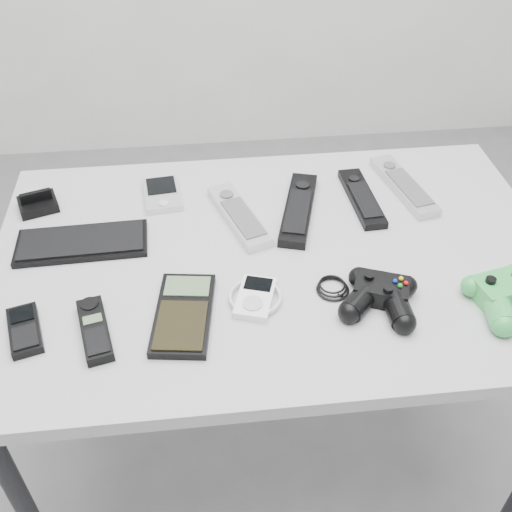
{
  "coord_description": "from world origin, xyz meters",
  "views": [
    {
      "loc": [
        -0.06,
        -0.82,
        1.5
      ],
      "look_at": [
        0.03,
        0.02,
        0.76
      ],
      "focal_mm": 42.0,
      "sensor_mm": 36.0,
      "label": 1
    }
  ],
  "objects": [
    {
      "name": "floor",
      "position": [
        0.0,
        0.0,
        0.0
      ],
      "size": [
        3.5,
        3.5,
        0.0
      ],
      "primitive_type": "plane",
      "color": "slate",
      "rests_on": "ground"
    },
    {
      "name": "desk",
      "position": [
        0.07,
        0.05,
        0.67
      ],
      "size": [
        1.1,
        0.71,
        0.74
      ],
      "color": "#A7A7AA",
      "rests_on": "floor"
    },
    {
      "name": "pda_keyboard",
      "position": [
        -0.31,
        0.12,
        0.75
      ],
      "size": [
        0.26,
        0.12,
        0.02
      ],
      "primitive_type": "cube",
      "rotation": [
        0.0,
        0.0,
        0.03
      ],
      "color": "black",
      "rests_on": "desk"
    },
    {
      "name": "dock_bracket",
      "position": [
        -0.41,
        0.25,
        0.76
      ],
      "size": [
        0.1,
        0.09,
        0.04
      ],
      "primitive_type": "cube",
      "rotation": [
        0.0,
        0.0,
        0.32
      ],
      "color": "black",
      "rests_on": "desk"
    },
    {
      "name": "pda",
      "position": [
        -0.15,
        0.26,
        0.75
      ],
      "size": [
        0.09,
        0.13,
        0.02
      ],
      "primitive_type": "cube",
      "rotation": [
        0.0,
        0.0,
        0.1
      ],
      "color": "silver",
      "rests_on": "desk"
    },
    {
      "name": "remote_silver_a",
      "position": [
        0.01,
        0.16,
        0.75
      ],
      "size": [
        0.12,
        0.23,
        0.02
      ],
      "primitive_type": "cube",
      "rotation": [
        0.0,
        0.0,
        0.32
      ],
      "color": "silver",
      "rests_on": "desk"
    },
    {
      "name": "remote_black_a",
      "position": [
        0.14,
        0.17,
        0.75
      ],
      "size": [
        0.12,
        0.25,
        0.02
      ],
      "primitive_type": "cube",
      "rotation": [
        0.0,
        0.0,
        -0.28
      ],
      "color": "black",
      "rests_on": "desk"
    },
    {
      "name": "remote_black_b",
      "position": [
        0.28,
        0.2,
        0.75
      ],
      "size": [
        0.06,
        0.21,
        0.02
      ],
      "primitive_type": "cube",
      "rotation": [
        0.0,
        0.0,
        0.06
      ],
      "color": "black",
      "rests_on": "desk"
    },
    {
      "name": "remote_silver_b",
      "position": [
        0.38,
        0.24,
        0.75
      ],
      "size": [
        0.1,
        0.24,
        0.02
      ],
      "primitive_type": "cube",
      "rotation": [
        0.0,
        0.0,
        0.21
      ],
      "color": "#B1B1B8",
      "rests_on": "desk"
    },
    {
      "name": "mobile_phone",
      "position": [
        -0.38,
        -0.11,
        0.75
      ],
      "size": [
        0.08,
        0.12,
        0.02
      ],
      "primitive_type": "cube",
      "rotation": [
        0.0,
        0.0,
        0.27
      ],
      "color": "black",
      "rests_on": "desk"
    },
    {
      "name": "cordless_handset",
      "position": [
        -0.26,
        -0.12,
        0.75
      ],
      "size": [
        0.08,
        0.15,
        0.02
      ],
      "primitive_type": "cube",
      "rotation": [
        0.0,
        0.0,
        0.23
      ],
      "color": "black",
      "rests_on": "desk"
    },
    {
      "name": "calculator",
      "position": [
        -0.11,
        -0.1,
        0.75
      ],
      "size": [
        0.12,
        0.2,
        0.02
      ],
      "primitive_type": "cube",
      "rotation": [
        0.0,
        0.0,
        -0.14
      ],
      "color": "black",
      "rests_on": "desk"
    },
    {
      "name": "mp3_player",
      "position": [
        0.02,
        -0.07,
        0.75
      ],
      "size": [
        0.12,
        0.13,
        0.02
      ],
      "primitive_type": "cube",
      "rotation": [
        0.0,
        0.0,
        -0.3
      ],
      "color": "white",
      "rests_on": "desk"
    },
    {
      "name": "controller_black",
      "position": [
        0.24,
        -0.11,
        0.76
      ],
      "size": [
        0.26,
        0.22,
        0.05
      ],
      "primitive_type": null,
      "rotation": [
        0.0,
        0.0,
        -0.38
      ],
      "color": "black",
      "rests_on": "desk"
    },
    {
      "name": "controller_green",
      "position": [
        0.46,
        -0.13,
        0.76
      ],
      "size": [
        0.17,
        0.18,
        0.05
      ],
      "primitive_type": null,
      "rotation": [
        0.0,
        0.0,
        0.23
      ],
      "color": "#258833",
      "rests_on": "desk"
    }
  ]
}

